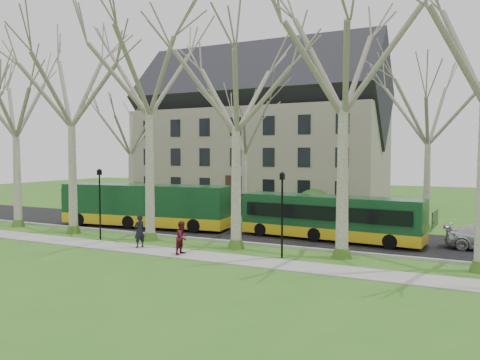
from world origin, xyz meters
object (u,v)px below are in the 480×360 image
bus_lead (145,205)px  pedestrian_a (139,231)px  bus_follow (330,217)px  pedestrian_b (182,238)px

bus_lead → pedestrian_a: size_ratio=6.85×
bus_lead → bus_follow: size_ratio=1.14×
bus_lead → pedestrian_a: bus_lead is taller
pedestrian_b → pedestrian_a: bearing=85.1°
bus_lead → bus_follow: bus_lead is taller
bus_lead → pedestrian_a: (4.31, -6.23, -0.65)m
pedestrian_a → pedestrian_b: (3.09, -0.41, -0.05)m
pedestrian_a → pedestrian_b: size_ratio=1.06×
bus_follow → pedestrian_b: (-5.86, -7.43, -0.52)m
pedestrian_a → bus_follow: bearing=147.3°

